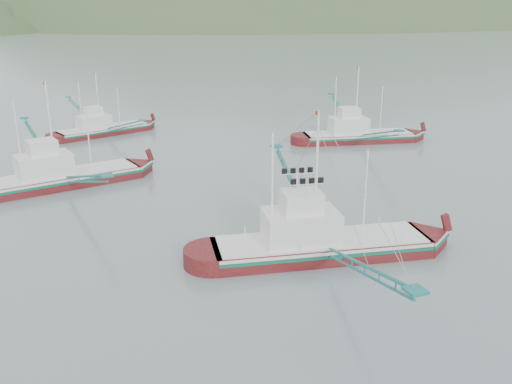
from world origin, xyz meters
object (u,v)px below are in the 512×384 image
object	(u,v)px
bg_boat_left	(59,167)
bg_boat_far	(102,122)
main_boat	(319,231)
bg_boat_right	(358,128)

from	to	relation	value
bg_boat_left	bg_boat_far	size ratio (longest dim) A/B	1.23
main_boat	bg_boat_left	size ratio (longest dim) A/B	1.03
bg_boat_right	main_boat	bearing A→B (deg)	-112.91
main_boat	bg_boat_far	size ratio (longest dim) A/B	1.27
main_boat	bg_boat_right	size ratio (longest dim) A/B	1.10
bg_boat_left	bg_boat_right	xyz separation A→B (m)	(36.82, 5.47, -0.11)
main_boat	bg_boat_left	distance (m)	28.62
main_boat	bg_boat_left	xyz separation A→B (m)	(-16.04, 23.70, -0.01)
bg_boat_left	bg_boat_far	xyz separation A→B (m)	(6.78, 21.60, -0.19)
main_boat	bg_boat_far	xyz separation A→B (m)	(-9.27, 45.30, -0.20)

